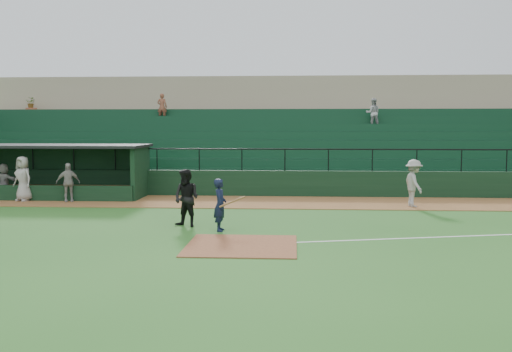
{
  "coord_description": "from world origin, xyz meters",
  "views": [
    {
      "loc": [
        1.41,
        -16.48,
        3.28
      ],
      "look_at": [
        0.0,
        5.0,
        1.4
      ],
      "focal_mm": 40.54,
      "sensor_mm": 36.0,
      "label": 1
    }
  ],
  "objects": [
    {
      "name": "foul_line",
      "position": [
        8.0,
        1.2,
        0.01
      ],
      "size": [
        17.49,
        4.44,
        0.01
      ],
      "primitive_type": "cube",
      "rotation": [
        0.0,
        0.0,
        0.24
      ],
      "color": "white",
      "rests_on": "ground"
    },
    {
      "name": "home_plate_dirt",
      "position": [
        0.0,
        -1.0,
        0.01
      ],
      "size": [
        3.0,
        3.0,
        0.03
      ],
      "primitive_type": "cube",
      "color": "brown",
      "rests_on": "ground"
    },
    {
      "name": "ground",
      "position": [
        0.0,
        0.0,
        0.0
      ],
      "size": [
        90.0,
        90.0,
        0.0
      ],
      "primitive_type": "plane",
      "color": "#255A1D",
      "rests_on": "ground"
    },
    {
      "name": "stadium_structure",
      "position": [
        -0.0,
        16.46,
        2.3
      ],
      "size": [
        38.0,
        13.08,
        6.4
      ],
      "color": "black",
      "rests_on": "ground"
    },
    {
      "name": "runner",
      "position": [
        6.22,
        6.9,
        0.98
      ],
      "size": [
        0.93,
        1.34,
        1.9
      ],
      "primitive_type": "imported",
      "rotation": [
        0.0,
        0.0,
        1.77
      ],
      "color": "#9B9691",
      "rests_on": "warning_track"
    },
    {
      "name": "dugout",
      "position": [
        -9.75,
        9.56,
        1.33
      ],
      "size": [
        8.9,
        3.2,
        2.42
      ],
      "color": "black",
      "rests_on": "ground"
    },
    {
      "name": "warning_track",
      "position": [
        0.0,
        8.0,
        0.01
      ],
      "size": [
        40.0,
        4.0,
        0.03
      ],
      "primitive_type": "cube",
      "color": "brown",
      "rests_on": "ground"
    },
    {
      "name": "batter_at_plate",
      "position": [
        -0.87,
        1.23,
        0.82
      ],
      "size": [
        1.01,
        0.68,
        1.64
      ],
      "color": "black",
      "rests_on": "ground"
    },
    {
      "name": "dugout_player_b",
      "position": [
        -10.28,
        7.64,
        1.0
      ],
      "size": [
        1.11,
        0.94,
        1.93
      ],
      "primitive_type": "imported",
      "rotation": [
        0.0,
        0.0,
        -0.41
      ],
      "color": "#A8A29D",
      "rests_on": "warning_track"
    },
    {
      "name": "dugout_player_c",
      "position": [
        -11.59,
        8.54,
        0.81
      ],
      "size": [
        1.51,
        0.78,
        1.56
      ],
      "primitive_type": "imported",
      "rotation": [
        0.0,
        0.0,
        2.91
      ],
      "color": "#A49E9A",
      "rests_on": "warning_track"
    },
    {
      "name": "umpire",
      "position": [
        -2.06,
        1.92,
        0.94
      ],
      "size": [
        1.13,
        1.04,
        1.88
      ],
      "primitive_type": "imported",
      "rotation": [
        0.0,
        0.0,
        -0.45
      ],
      "color": "black",
      "rests_on": "ground"
    },
    {
      "name": "dugout_player_a",
      "position": [
        -8.24,
        7.52,
        0.86
      ],
      "size": [
        1.05,
        0.78,
        1.66
      ],
      "primitive_type": "imported",
      "rotation": [
        0.0,
        0.0,
        0.45
      ],
      "color": "#A39E99",
      "rests_on": "warning_track"
    }
  ]
}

